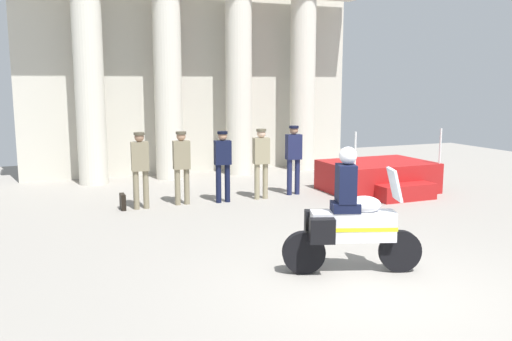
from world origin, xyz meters
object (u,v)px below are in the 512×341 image
object	(u,v)px
officer_in_row_2	(223,161)
officer_in_row_3	(261,158)
officer_in_row_1	(182,162)
officer_in_row_0	(140,164)
motorcycle_with_rider	(348,221)
reviewing_stand	(379,177)
briefcase_on_ground	(123,202)
officer_in_row_4	(294,154)

from	to	relation	value
officer_in_row_2	officer_in_row_3	world-z (taller)	officer_in_row_3
officer_in_row_1	officer_in_row_2	bearing A→B (deg)	176.53
officer_in_row_0	motorcycle_with_rider	size ratio (longest dim) A/B	0.86
reviewing_stand	briefcase_on_ground	distance (m)	6.52
officer_in_row_3	officer_in_row_4	bearing A→B (deg)	-165.26
reviewing_stand	officer_in_row_1	size ratio (longest dim) A/B	1.57
briefcase_on_ground	officer_in_row_4	bearing A→B (deg)	0.58
reviewing_stand	briefcase_on_ground	bearing A→B (deg)	176.01
officer_in_row_2	officer_in_row_3	bearing A→B (deg)	-174.97
officer_in_row_2	motorcycle_with_rider	bearing A→B (deg)	96.17
officer_in_row_4	briefcase_on_ground	xyz separation A→B (m)	(-4.26, -0.04, -0.85)
officer_in_row_3	briefcase_on_ground	bearing A→B (deg)	2.39
officer_in_row_1	officer_in_row_4	bearing A→B (deg)	-174.55
officer_in_row_4	motorcycle_with_rider	bearing A→B (deg)	76.37
reviewing_stand	motorcycle_with_rider	bearing A→B (deg)	-129.12
officer_in_row_3	motorcycle_with_rider	size ratio (longest dim) A/B	0.85
officer_in_row_3	motorcycle_with_rider	world-z (taller)	motorcycle_with_rider
officer_in_row_3	motorcycle_with_rider	bearing A→B (deg)	85.57
officer_in_row_0	officer_in_row_3	bearing A→B (deg)	-176.49
officer_in_row_0	officer_in_row_3	size ratio (longest dim) A/B	1.01
officer_in_row_0	officer_in_row_4	world-z (taller)	officer_in_row_4
officer_in_row_4	motorcycle_with_rider	distance (m)	5.75
officer_in_row_1	motorcycle_with_rider	world-z (taller)	motorcycle_with_rider
officer_in_row_2	officer_in_row_0	bearing A→B (deg)	2.73
officer_in_row_1	briefcase_on_ground	bearing A→B (deg)	4.62
officer_in_row_2	officer_in_row_3	size ratio (longest dim) A/B	0.99
officer_in_row_1	officer_in_row_3	bearing A→B (deg)	-179.18
officer_in_row_3	officer_in_row_4	size ratio (longest dim) A/B	0.98
officer_in_row_2	officer_in_row_4	bearing A→B (deg)	-170.15
officer_in_row_0	officer_in_row_1	bearing A→B (deg)	-171.10
officer_in_row_3	officer_in_row_0	bearing A→B (deg)	3.51
briefcase_on_ground	reviewing_stand	bearing A→B (deg)	-3.99
officer_in_row_2	briefcase_on_ground	size ratio (longest dim) A/B	4.69
officer_in_row_0	officer_in_row_4	size ratio (longest dim) A/B	0.99
officer_in_row_1	motorcycle_with_rider	distance (m)	5.52
officer_in_row_3	briefcase_on_ground	distance (m)	3.41
reviewing_stand	officer_in_row_4	bearing A→B (deg)	167.49
officer_in_row_4	reviewing_stand	bearing A→B (deg)	172.10
officer_in_row_2	motorcycle_with_rider	xyz separation A→B (m)	(0.14, -5.27, -0.20)
briefcase_on_ground	officer_in_row_3	bearing A→B (deg)	-2.22
briefcase_on_ground	officer_in_row_0	bearing A→B (deg)	-10.13
officer_in_row_2	officer_in_row_4	distance (m)	1.95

